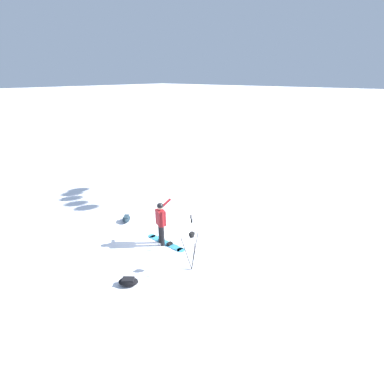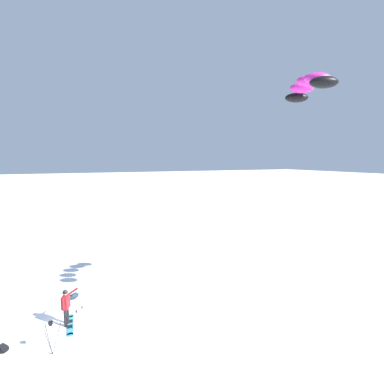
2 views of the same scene
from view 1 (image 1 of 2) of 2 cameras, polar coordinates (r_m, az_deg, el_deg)
name	(u,v)px [view 1 (image 1 of 2)]	position (r m, az deg, el deg)	size (l,w,h in m)	color
ground_plane	(167,233)	(12.13, -4.83, -7.81)	(300.00, 300.00, 0.00)	white
snowboarder	(161,219)	(10.91, -6.01, -5.28)	(0.47, 0.76, 1.72)	black
snowboard	(166,242)	(11.44, -5.12, -9.65)	(1.85, 0.30, 0.10)	teal
gear_bag_large	(126,219)	(13.19, -12.54, -5.03)	(0.62, 0.65, 0.27)	#192833
camera_tripod	(192,244)	(9.51, -0.07, -9.92)	(0.58, 0.60, 1.37)	#262628
gear_bag_small	(128,281)	(9.57, -12.15, -16.50)	(0.71, 0.67, 0.23)	black
ski_poles	(191,228)	(10.76, -0.16, -6.87)	(0.39, 0.39, 1.23)	gray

